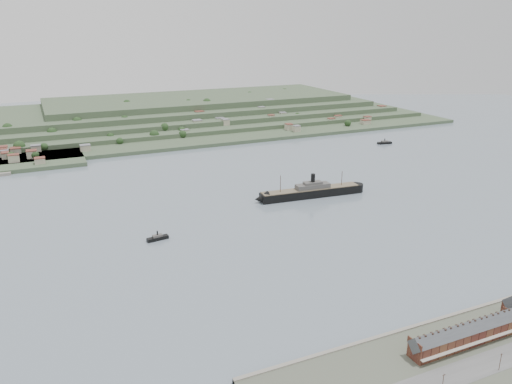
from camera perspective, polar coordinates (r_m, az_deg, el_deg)
name	(u,v)px	position (r m, az deg, el deg)	size (l,w,h in m)	color
ground	(297,216)	(368.62, 4.74, -2.77)	(1400.00, 1400.00, 0.00)	slate
terrace_row	(464,335)	(241.75, 22.68, -14.80)	(55.60, 9.80, 11.07)	#471E19
far_peninsula	(183,114)	(730.01, -8.38, 8.82)	(760.00, 309.00, 30.00)	#34472F
steamship	(308,192)	(408.22, 5.94, -0.01)	(96.72, 18.90, 23.19)	black
tugboat	(158,238)	(333.71, -11.18, -5.16)	(14.66, 5.75, 6.42)	black
ferry_east	(385,143)	(609.47, 14.48, 5.49)	(17.90, 7.54, 6.51)	black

